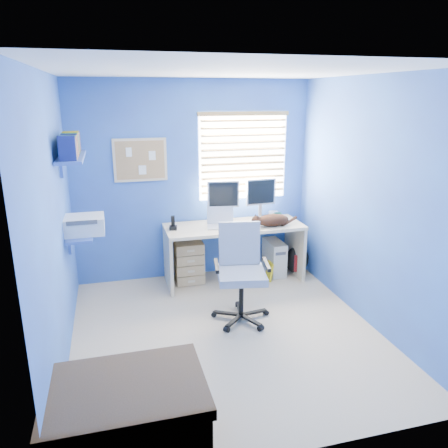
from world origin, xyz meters
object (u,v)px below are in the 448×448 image
object	(u,v)px
cat	(273,220)
office_chair	(241,285)
desk	(234,253)
laptop	(221,219)
tower_pc	(274,257)

from	to	relation	value
cat	office_chair	world-z (taller)	office_chair
desk	laptop	distance (m)	0.52
desk	tower_pc	distance (m)	0.61
desk	office_chair	distance (m)	1.00
desk	office_chair	size ratio (longest dim) A/B	1.69
office_chair	cat	bearing A→B (deg)	51.38
laptop	cat	size ratio (longest dim) A/B	0.79
laptop	tower_pc	bearing A→B (deg)	20.34
tower_pc	office_chair	size ratio (longest dim) A/B	0.44
desk	cat	distance (m)	0.65
desk	laptop	size ratio (longest dim) A/B	5.22
cat	tower_pc	size ratio (longest dim) A/B	0.92
desk	cat	xyz separation A→B (m)	(0.45, -0.15, 0.44)
tower_pc	laptop	bearing A→B (deg)	-171.63
tower_pc	cat	bearing A→B (deg)	-120.18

